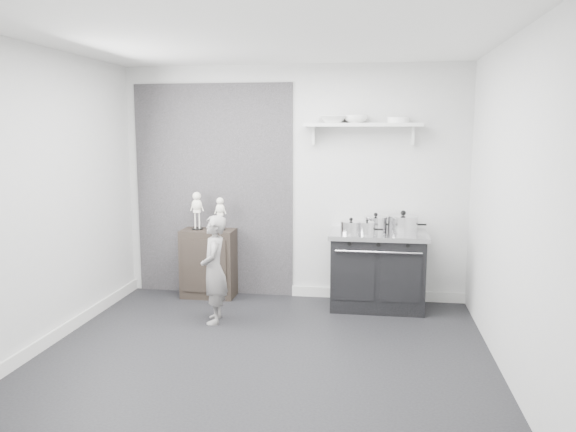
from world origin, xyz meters
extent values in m
plane|color=black|center=(0.00, 0.00, 0.00)|extent=(4.00, 4.00, 0.00)
cube|color=beige|center=(0.00, 1.80, 1.35)|extent=(4.00, 0.02, 2.70)
cube|color=beige|center=(0.00, -1.80, 1.35)|extent=(4.00, 0.02, 2.70)
cube|color=beige|center=(-2.00, 0.00, 1.35)|extent=(0.02, 3.60, 2.70)
cube|color=beige|center=(2.00, 0.00, 1.35)|extent=(0.02, 3.60, 2.70)
cube|color=silver|center=(0.00, 0.00, 2.70)|extent=(4.00, 3.60, 0.02)
cube|color=black|center=(-0.95, 1.79, 1.25)|extent=(1.90, 0.02, 2.50)
cube|color=silver|center=(1.00, 1.78, 0.06)|extent=(2.00, 0.03, 0.12)
cube|color=silver|center=(-1.98, 0.00, 0.06)|extent=(0.03, 3.60, 0.12)
cube|color=silver|center=(0.80, 1.67, 2.02)|extent=(1.30, 0.26, 0.04)
cube|color=silver|center=(0.25, 1.74, 1.90)|extent=(0.03, 0.12, 0.20)
cube|color=silver|center=(1.35, 1.74, 1.90)|extent=(0.03, 0.12, 0.20)
cube|color=black|center=(1.00, 1.48, 0.40)|extent=(1.00, 0.60, 0.80)
cube|color=silver|center=(1.00, 1.48, 0.83)|extent=(1.06, 0.64, 0.05)
cube|color=black|center=(0.76, 1.18, 0.42)|extent=(0.42, 0.02, 0.52)
cube|color=black|center=(1.24, 1.18, 0.42)|extent=(0.42, 0.02, 0.52)
cylinder|color=silver|center=(1.00, 1.15, 0.70)|extent=(0.90, 0.02, 0.02)
cylinder|color=black|center=(0.70, 1.16, 0.78)|extent=(0.04, 0.03, 0.04)
cylinder|color=black|center=(1.00, 1.16, 0.78)|extent=(0.04, 0.03, 0.04)
cylinder|color=black|center=(1.30, 1.16, 0.78)|extent=(0.04, 0.03, 0.04)
cube|color=black|center=(-0.97, 1.61, 0.40)|extent=(0.62, 0.36, 0.81)
imported|color=gray|center=(-0.66, 0.74, 0.56)|extent=(0.34, 0.45, 1.11)
cylinder|color=silver|center=(0.70, 1.36, 0.91)|extent=(0.23, 0.23, 0.12)
cylinder|color=silver|center=(0.70, 1.36, 0.98)|extent=(0.23, 0.23, 0.01)
sphere|color=black|center=(0.70, 1.36, 1.01)|extent=(0.04, 0.04, 0.04)
cylinder|color=black|center=(0.85, 1.36, 0.91)|extent=(0.10, 0.02, 0.02)
cylinder|color=silver|center=(0.97, 1.60, 0.92)|extent=(0.25, 0.25, 0.14)
cylinder|color=silver|center=(0.97, 1.60, 1.00)|extent=(0.26, 0.26, 0.02)
sphere|color=black|center=(0.97, 1.60, 1.03)|extent=(0.05, 0.05, 0.05)
cylinder|color=black|center=(1.13, 1.60, 0.92)|extent=(0.10, 0.02, 0.02)
cylinder|color=silver|center=(1.26, 1.58, 0.93)|extent=(0.33, 0.33, 0.16)
cylinder|color=silver|center=(1.26, 1.58, 1.02)|extent=(0.34, 0.34, 0.02)
sphere|color=black|center=(1.26, 1.58, 1.06)|extent=(0.06, 0.06, 0.06)
cylinder|color=black|center=(1.47, 1.58, 0.93)|extent=(0.10, 0.02, 0.02)
cylinder|color=silver|center=(0.87, 1.31, 0.91)|extent=(0.16, 0.16, 0.12)
cylinder|color=silver|center=(0.87, 1.31, 0.98)|extent=(0.17, 0.17, 0.01)
sphere|color=black|center=(0.87, 1.31, 1.01)|extent=(0.03, 0.03, 0.03)
cylinder|color=black|center=(1.00, 1.31, 0.91)|extent=(0.10, 0.02, 0.02)
imported|color=white|center=(0.47, 1.67, 2.08)|extent=(0.32, 0.32, 0.08)
imported|color=white|center=(0.73, 1.67, 2.08)|extent=(0.27, 0.27, 0.08)
cylinder|color=white|center=(1.19, 1.67, 2.07)|extent=(0.24, 0.24, 0.06)
camera|label=1|loc=(0.93, -4.65, 1.96)|focal=35.00mm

